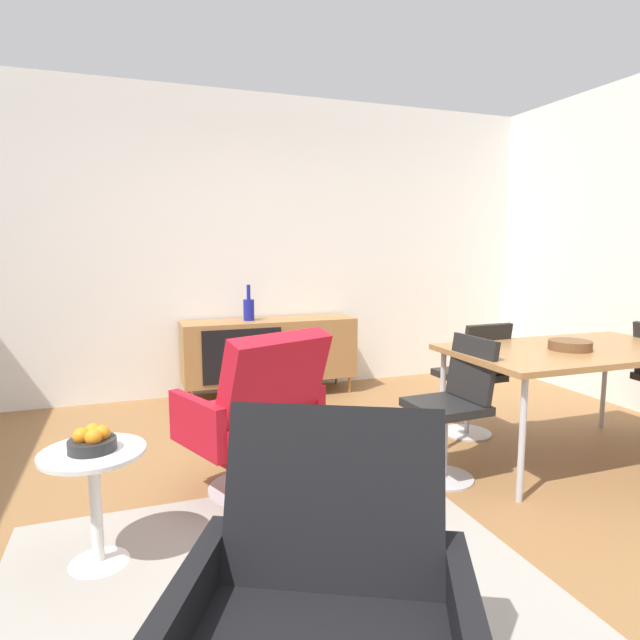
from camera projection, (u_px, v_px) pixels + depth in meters
The scene contains 13 objects.
ground_plane at pixel (319, 515), 2.76m from camera, with size 8.32×8.32×0.00m, color olive.
wall_back at pixel (226, 246), 5.00m from camera, with size 6.80×0.12×2.80m, color white.
sideboard at pixel (269, 349), 4.96m from camera, with size 1.60×0.45×0.72m.
vase_cobalt at pixel (249, 309), 4.84m from camera, with size 0.10×0.10×0.33m.
dining_table at pixel (574, 354), 3.42m from camera, with size 1.60×0.90×0.74m.
wooden_bowl_on_table at pixel (570, 345), 3.35m from camera, with size 0.26×0.26×0.06m, color brown.
dining_chair_back_left at pixel (474, 374), 3.86m from camera, with size 0.42×0.44×0.86m.
dining_chair_near_window at pixel (454, 402), 3.16m from camera, with size 0.45×0.42×0.86m.
lounge_chair_red at pixel (256, 413), 2.95m from camera, with size 0.86×0.83×0.95m.
armchair_black_shell at pixel (328, 609), 1.36m from camera, with size 0.87×0.86×0.95m.
side_table_round at pixel (95, 494), 2.30m from camera, with size 0.44×0.44×0.52m.
fruit_bowl at pixel (92, 441), 2.27m from camera, with size 0.20×0.20×0.11m.
area_rug at pixel (273, 581), 2.21m from camera, with size 2.20×1.70×0.01m, color gray.
Camera 1 is at (-0.87, -2.45, 1.38)m, focal length 29.81 mm.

